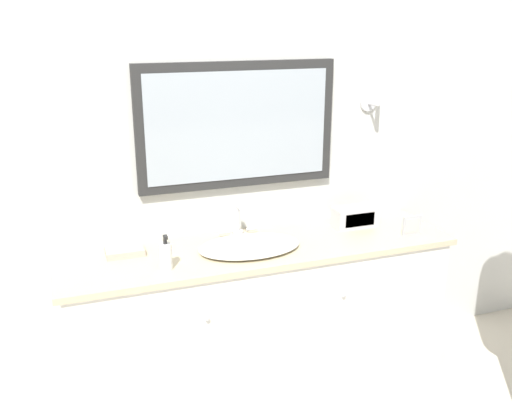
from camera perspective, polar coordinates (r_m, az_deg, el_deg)
wall_back at (r=2.98m, az=-1.55°, el=6.05°), size 8.00×0.18×2.55m
vanity_counter at (r=3.03m, az=0.34°, el=-11.12°), size 1.97×0.53×0.84m
sink_basin at (r=2.80m, az=-0.70°, el=-3.73°), size 0.51×0.38×0.18m
soap_bottle at (r=2.60m, az=-9.00°, el=-4.72°), size 0.06×0.06×0.17m
appliance_box at (r=3.14m, az=9.88°, el=-0.87°), size 0.24×0.11×0.11m
picture_frame at (r=3.08m, az=15.32°, el=-1.69°), size 0.11×0.01×0.10m
hand_towel_near_sink at (r=2.81m, az=-13.00°, el=-4.22°), size 0.18×0.13×0.03m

